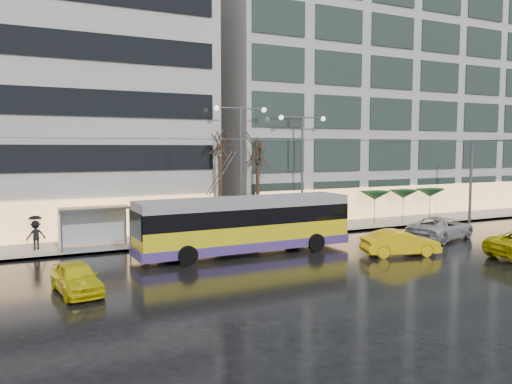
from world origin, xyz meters
TOP-DOWN VIEW (x-y plane):
  - ground at (0.00, 0.00)m, footprint 140.00×140.00m
  - sidewalk at (2.00, 14.00)m, footprint 80.00×10.00m
  - kerb at (2.00, 9.05)m, footprint 80.00×0.10m
  - building_right at (19.00, 19.00)m, footprint 32.00×14.00m
  - trolleybus at (-0.06, 5.48)m, footprint 13.20×5.23m
  - catenary at (1.00, 7.94)m, footprint 42.24×5.12m
  - bus_shelter at (-8.38, 10.69)m, footprint 4.20×1.60m
  - street_lamp_near at (2.00, 10.80)m, footprint 3.96×0.36m
  - street_lamp_far at (7.00, 10.80)m, footprint 3.96×0.36m
  - tree_a at (0.50, 11.00)m, footprint 3.20×3.20m
  - tree_b at (3.50, 11.20)m, footprint 3.20×3.20m
  - parasol_a at (14.00, 11.00)m, footprint 2.50×2.50m
  - parasol_b at (17.00, 11.00)m, footprint 2.50×2.50m
  - parasol_c at (20.00, 11.00)m, footprint 2.50×2.50m
  - taxi_a at (-10.06, 1.14)m, footprint 2.16×4.19m
  - taxi_b at (7.92, 1.09)m, footprint 4.76×2.72m
  - sedan_silver at (14.10, 3.95)m, footprint 6.15×4.11m
  - pedestrian_a at (-5.07, 9.57)m, footprint 1.28×1.29m
  - pedestrian_b at (-4.13, 10.00)m, footprint 0.94×0.81m
  - pedestrian_c at (-11.34, 11.37)m, footprint 1.24×0.96m

SIDE VIEW (x-z plane):
  - ground at x=0.00m, z-range 0.00..0.00m
  - sidewalk at x=2.00m, z-range 0.00..0.15m
  - kerb at x=2.00m, z-range 0.00..0.15m
  - taxi_a at x=-10.06m, z-range 0.00..1.36m
  - taxi_b at x=7.92m, z-range 0.00..1.48m
  - sedan_silver at x=14.10m, z-range 0.00..1.57m
  - pedestrian_b at x=-4.13m, z-range 0.15..1.82m
  - pedestrian_c at x=-11.34m, z-range 0.21..2.32m
  - pedestrian_a at x=-5.07m, z-range 0.52..2.71m
  - trolleybus at x=-0.06m, z-range -1.40..4.69m
  - bus_shelter at x=-8.38m, z-range 0.71..3.22m
  - parasol_a at x=14.00m, z-range 1.12..3.77m
  - parasol_b at x=17.00m, z-range 1.12..3.77m
  - parasol_c at x=20.00m, z-range 1.12..3.77m
  - catenary at x=1.00m, z-range 0.75..7.75m
  - street_lamp_far at x=7.00m, z-range 1.45..9.98m
  - street_lamp_near at x=2.00m, z-range 1.48..10.51m
  - tree_b at x=3.50m, z-range 2.55..10.25m
  - tree_a at x=0.50m, z-range 2.89..11.29m
  - building_right at x=19.00m, z-range 0.15..25.15m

